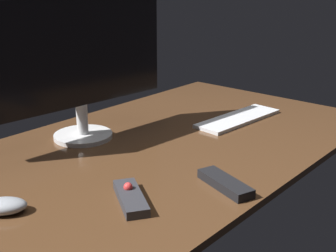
# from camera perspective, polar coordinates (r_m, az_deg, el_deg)

# --- Properties ---
(desk) EXTENTS (1.40, 0.84, 0.02)m
(desk) POSITION_cam_1_polar(r_m,az_deg,el_deg) (1.47, 0.22, -2.20)
(desk) COLOR #4C301C
(desk) RESTS_ON ground
(monitor) EXTENTS (0.63, 0.19, 0.44)m
(monitor) POSITION_cam_1_polar(r_m,az_deg,el_deg) (1.45, -10.89, 7.76)
(monitor) COLOR silver
(monitor) RESTS_ON desk
(keyboard) EXTENTS (0.37, 0.14, 0.01)m
(keyboard) POSITION_cam_1_polar(r_m,az_deg,el_deg) (1.68, 8.59, 0.92)
(keyboard) COLOR silver
(keyboard) RESTS_ON desk
(computer_mouse) EXTENTS (0.12, 0.12, 0.03)m
(computer_mouse) POSITION_cam_1_polar(r_m,az_deg,el_deg) (1.11, -19.51, -9.20)
(computer_mouse) COLOR #999EA5
(computer_mouse) RESTS_ON desk
(media_remote) EXTENTS (0.14, 0.17, 0.04)m
(media_remote) POSITION_cam_1_polar(r_m,az_deg,el_deg) (1.10, -4.60, -8.68)
(media_remote) COLOR #2D2D33
(media_remote) RESTS_ON desk
(tv_remote) EXTENTS (0.10, 0.18, 0.02)m
(tv_remote) POSITION_cam_1_polar(r_m,az_deg,el_deg) (1.17, 6.99, -6.98)
(tv_remote) COLOR black
(tv_remote) RESTS_ON desk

